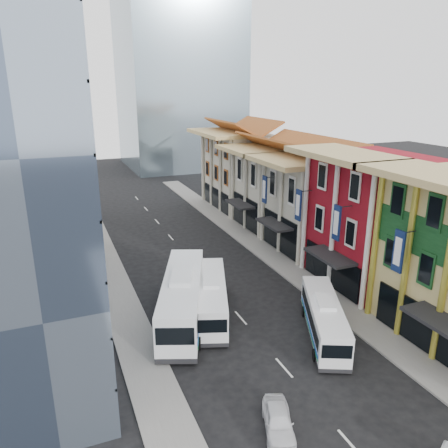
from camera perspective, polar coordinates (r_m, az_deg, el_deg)
name	(u,v)px	position (r m, az deg, el deg)	size (l,w,h in m)	color
sidewalk_right	(289,269)	(44.96, 8.47, -5.79)	(3.00, 90.00, 0.15)	slate
sidewalk_left	(119,298)	(39.77, -13.50, -9.38)	(3.00, 90.00, 0.15)	slate
shophouse_red	(372,220)	(42.24, 18.73, 0.45)	(8.00, 10.00, 12.00)	maroon
shophouse_cream_near	(313,206)	(49.75, 11.60, 2.37)	(8.00, 9.00, 10.00)	beige
shophouse_cream_mid	(275,189)	(57.21, 6.65, 4.60)	(8.00, 9.00, 10.00)	beige
shophouse_cream_far	(242,171)	(66.29, 2.31, 6.95)	(8.00, 12.00, 11.00)	beige
office_block_far	(22,182)	(56.44, -24.86, 4.98)	(10.00, 18.00, 14.00)	gray
bus_left_near	(182,297)	(34.81, -5.45, -9.47)	(2.92, 12.48, 4.00)	white
bus_left_far	(211,297)	(35.57, -1.69, -9.45)	(2.36, 10.09, 3.24)	white
bus_right	(324,318)	(33.62, 12.94, -11.86)	(2.22, 9.46, 3.03)	white
sedan_left	(278,421)	(25.89, 7.11, -24.13)	(1.52, 3.77, 1.28)	silver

